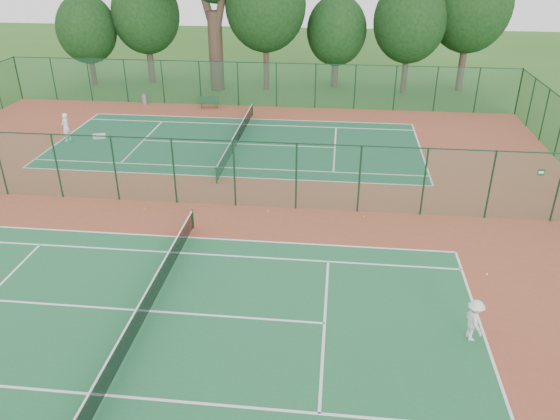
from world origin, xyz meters
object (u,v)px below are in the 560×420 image
object	(u,v)px
player_far	(66,127)
bench	(209,102)
trash_bin	(144,99)
kit_bag	(99,136)
player_near	(474,320)

from	to	relation	value
player_far	bench	xyz separation A→B (m)	(7.67, 8.60, -0.45)
bench	player_far	bearing A→B (deg)	-142.54
player_far	trash_bin	distance (m)	9.48
trash_bin	bench	world-z (taller)	bench
player_far	kit_bag	bearing A→B (deg)	120.46
player_near	bench	xyz separation A→B (m)	(-15.10, 26.24, -0.28)
kit_bag	player_near	bearing A→B (deg)	-61.29
player_near	bench	size ratio (longest dim) A/B	0.95
player_far	bench	bearing A→B (deg)	148.77
player_near	trash_bin	distance (m)	33.87
player_near	trash_bin	bearing A→B (deg)	23.56
player_near	kit_bag	xyz separation A→B (m)	(-20.88, 18.33, -0.63)
player_near	kit_bag	distance (m)	27.80
bench	player_near	bearing A→B (deg)	-70.88
trash_bin	player_near	bearing A→B (deg)	-52.49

